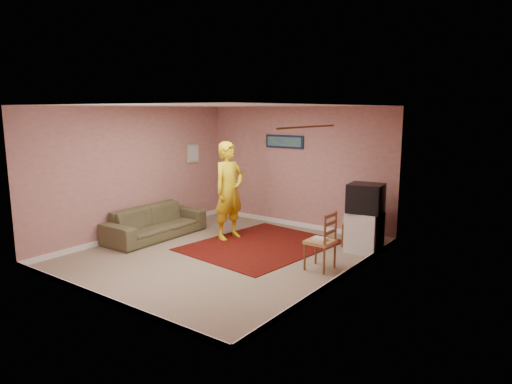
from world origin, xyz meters
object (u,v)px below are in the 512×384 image
Objects in this scene: crt_tv at (366,198)px; person at (229,191)px; sofa at (156,222)px; tv_cabinet at (364,232)px; chair_a at (355,215)px; chair_b at (320,234)px.

person reaches higher than crt_tv.
person reaches higher than sofa.
crt_tv is 2.62m from person.
tv_cabinet is at bearing -64.85° from person.
person is at bearing -163.09° from tv_cabinet.
sofa is at bearing -164.81° from crt_tv.
tv_cabinet is 0.38× the size of person.
person is at bearing -56.82° from sofa.
crt_tv is 1.24× the size of chair_a.
sofa is (-3.55, -0.29, -0.27)m from chair_b.
chair_a reaches higher than sofa.
chair_a is at bearing 142.98° from tv_cabinet.
chair_b reaches higher than sofa.
chair_a is (-0.29, 0.22, 0.23)m from tv_cabinet.
tv_cabinet is 1.35× the size of chair_a.
tv_cabinet is 4.08m from sofa.
chair_b is at bearing -94.80° from person.
chair_b is 0.24× the size of sofa.
tv_cabinet is 0.43m from chair_a.
crt_tv is at bearing 171.54° from chair_b.
chair_b is (-0.20, -1.30, 0.21)m from tv_cabinet.
tv_cabinet is 1.33m from chair_b.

